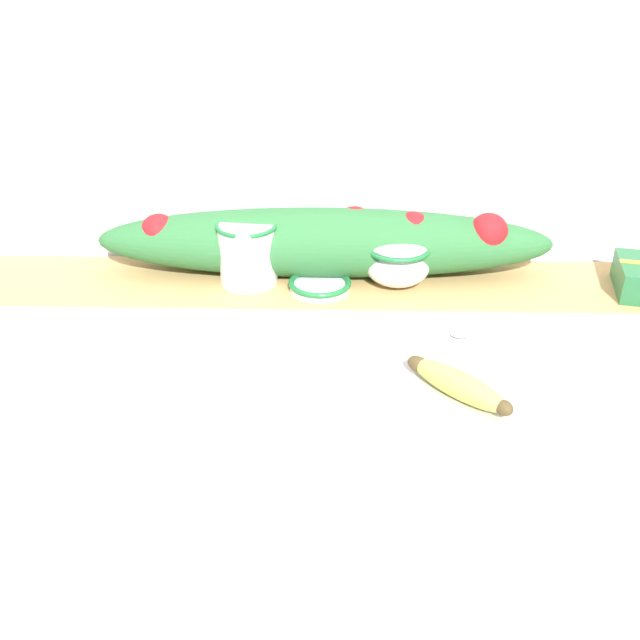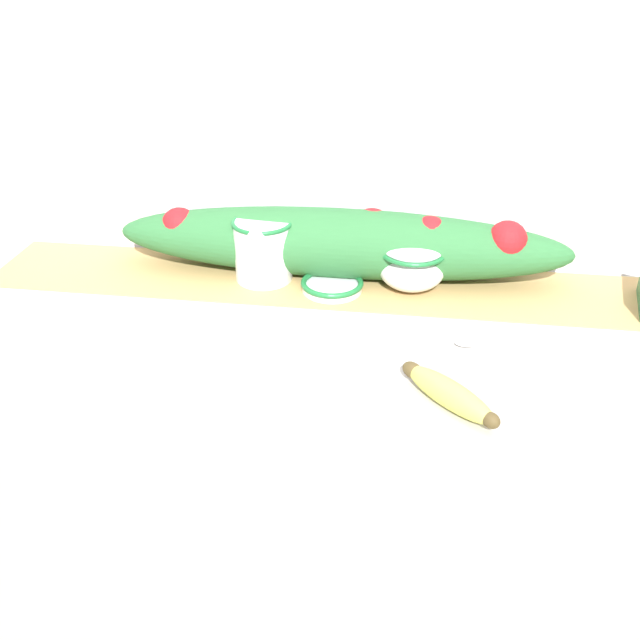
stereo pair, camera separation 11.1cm
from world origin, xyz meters
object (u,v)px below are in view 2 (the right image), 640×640
object	(u,v)px
spoon	(451,341)
small_dish	(332,285)
sugar_bowl	(412,264)
banana	(449,393)
cream_pitcher	(263,248)

from	to	relation	value
spoon	small_dish	bearing A→B (deg)	149.81
sugar_bowl	spoon	world-z (taller)	sugar_bowl
small_dish	spoon	distance (m)	0.26
banana	spoon	distance (m)	0.17
cream_pitcher	banana	xyz separation A→B (m)	(0.34, -0.36, -0.05)
cream_pitcher	spoon	bearing A→B (deg)	-28.37
cream_pitcher	spoon	world-z (taller)	cream_pitcher
sugar_bowl	spoon	xyz separation A→B (m)	(0.07, -0.19, -0.05)
cream_pitcher	banana	bearing A→B (deg)	-46.37
banana	spoon	bearing A→B (deg)	87.26
sugar_bowl	spoon	distance (m)	0.20
cream_pitcher	sugar_bowl	xyz separation A→B (m)	(0.28, -0.00, -0.01)
small_dish	spoon	bearing A→B (deg)	-35.88
cream_pitcher	small_dish	distance (m)	0.15
sugar_bowl	small_dish	size ratio (longest dim) A/B	1.06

